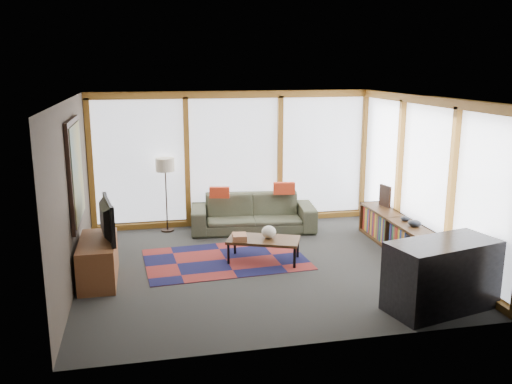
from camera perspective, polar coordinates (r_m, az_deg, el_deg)
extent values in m
plane|color=#2A2A28|center=(8.57, 0.56, -7.78)|extent=(5.50, 5.50, 0.00)
cube|color=#494035|center=(8.07, -18.84, -0.18)|extent=(0.04, 5.00, 2.60)
cube|color=#494035|center=(5.86, 5.91, -4.43)|extent=(5.50, 0.04, 2.60)
cube|color=silver|center=(8.02, 0.60, 9.85)|extent=(5.50, 5.00, 0.04)
cube|color=white|center=(10.58, -2.33, 3.56)|extent=(5.30, 0.02, 2.35)
cube|color=white|center=(9.17, 17.42, 1.46)|extent=(0.02, 4.80, 2.35)
cube|color=black|center=(8.31, -18.50, 1.98)|extent=(0.05, 1.35, 1.55)
cube|color=gold|center=(8.31, -18.30, 1.99)|extent=(0.02, 1.20, 1.40)
cube|color=maroon|center=(8.84, -3.21, -7.09)|extent=(2.65, 1.80, 0.01)
imported|color=#303425|center=(10.26, -0.32, -2.24)|extent=(2.41, 1.16, 0.68)
cube|color=red|center=(10.02, -3.87, -0.04)|extent=(0.38, 0.19, 0.20)
cube|color=red|center=(10.30, 2.98, 0.40)|extent=(0.42, 0.19, 0.22)
cube|color=#9A5E3B|center=(8.59, -1.75, -4.76)|extent=(0.25, 0.30, 0.09)
ellipsoid|color=silver|center=(8.66, 1.36, -4.23)|extent=(0.24, 0.24, 0.20)
ellipsoid|color=black|center=(9.02, 16.35, -3.16)|extent=(0.23, 0.23, 0.11)
ellipsoid|color=black|center=(9.30, 15.44, -2.71)|extent=(0.17, 0.17, 0.08)
cube|color=black|center=(10.12, 13.43, -0.40)|extent=(0.10, 0.30, 0.39)
cube|color=brown|center=(8.24, -16.27, -6.93)|extent=(0.51, 1.22, 0.61)
imported|color=black|center=(8.10, -15.95, -2.81)|extent=(0.29, 1.03, 0.59)
cube|color=black|center=(7.39, 18.96, -8.30)|extent=(1.54, 0.98, 0.90)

